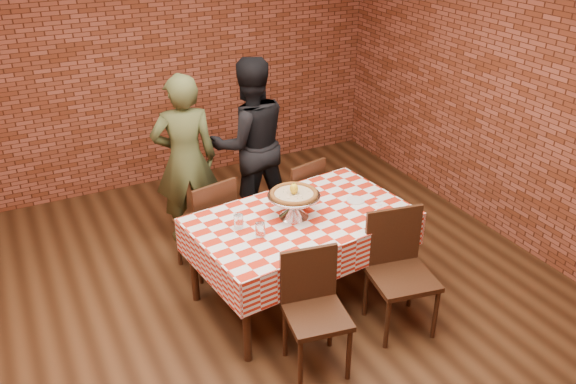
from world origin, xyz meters
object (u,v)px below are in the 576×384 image
(table, at_px, (301,257))
(diner_black, at_px, (250,143))
(condiment_caddy, at_px, (290,192))
(diner_olive, at_px, (185,160))
(pizza_stand, at_px, (294,206))
(water_glass_right, at_px, (239,222))
(pizza, at_px, (294,194))
(chair_near_left, at_px, (317,317))
(chair_far_left, at_px, (205,223))
(chair_far_right, at_px, (295,200))
(chair_near_right, at_px, (402,276))
(water_glass_left, at_px, (260,230))

(table, xyz_separation_m, diner_black, (0.15, 1.34, 0.47))
(condiment_caddy, height_order, diner_olive, diner_olive)
(pizza_stand, xyz_separation_m, water_glass_right, (-0.45, 0.03, -0.04))
(pizza, relative_size, water_glass_right, 3.29)
(pizza_stand, relative_size, water_glass_right, 3.71)
(table, height_order, pizza, pizza)
(chair_near_left, bearing_deg, pizza, 82.84)
(condiment_caddy, xyz_separation_m, chair_far_left, (-0.60, 0.45, -0.38))
(chair_near_left, height_order, diner_black, diner_black)
(chair_near_left, relative_size, chair_far_right, 1.02)
(water_glass_right, relative_size, condiment_caddy, 0.83)
(water_glass_right, bearing_deg, chair_far_left, 93.39)
(table, bearing_deg, water_glass_right, 174.15)
(table, relative_size, chair_near_left, 1.89)
(chair_near_left, bearing_deg, table, 78.81)
(condiment_caddy, xyz_separation_m, chair_far_right, (0.32, 0.50, -0.39))
(chair_far_left, bearing_deg, chair_near_left, 87.18)
(water_glass_right, xyz_separation_m, diner_black, (0.66, 1.29, 0.03))
(water_glass_right, height_order, condiment_caddy, condiment_caddy)
(diner_black, bearing_deg, chair_near_right, 103.74)
(pizza_stand, distance_m, water_glass_right, 0.46)
(pizza_stand, height_order, chair_near_right, pizza_stand)
(pizza, height_order, chair_far_left, pizza)
(pizza_stand, bearing_deg, water_glass_right, 176.56)
(condiment_caddy, bearing_deg, table, -109.76)
(chair_near_left, bearing_deg, pizza_stand, 82.84)
(table, xyz_separation_m, chair_far_right, (0.36, 0.80, 0.06))
(diner_olive, bearing_deg, water_glass_right, 100.38)
(condiment_caddy, bearing_deg, chair_far_right, 47.32)
(table, height_order, diner_black, diner_black)
(pizza, relative_size, chair_near_right, 0.40)
(condiment_caddy, distance_m, diner_black, 1.05)
(chair_near_left, bearing_deg, water_glass_right, 113.42)
(pizza, height_order, water_glass_left, pizza)
(chair_far_left, bearing_deg, chair_near_right, 113.73)
(chair_near_right, relative_size, diner_black, 0.55)
(water_glass_left, bearing_deg, pizza_stand, 23.78)
(chair_near_right, bearing_deg, water_glass_left, 158.33)
(diner_black, bearing_deg, chair_far_left, 44.58)
(diner_black, bearing_deg, pizza, 85.47)
(pizza, relative_size, condiment_caddy, 2.72)
(chair_near_right, height_order, diner_olive, diner_olive)
(chair_near_left, relative_size, diner_black, 0.52)
(diner_black, bearing_deg, condiment_caddy, 88.73)
(pizza_stand, distance_m, diner_black, 1.33)
(water_glass_right, distance_m, chair_near_left, 0.95)
(diner_olive, bearing_deg, chair_near_left, 105.96)
(water_glass_left, bearing_deg, diner_olive, 93.86)
(chair_far_right, bearing_deg, table, 52.38)
(chair_far_right, xyz_separation_m, diner_olive, (-0.88, 0.51, 0.38))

